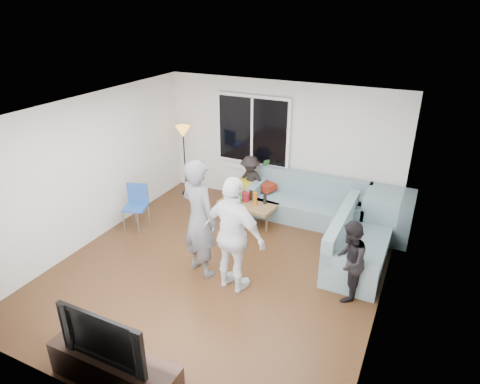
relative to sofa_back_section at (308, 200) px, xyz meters
The scene contains 32 objects.
floor 2.44m from the sofa_back_section, 109.06° to the right, with size 5.00×5.50×0.04m, color #56351C.
ceiling 3.25m from the sofa_back_section, 109.06° to the right, with size 5.00×5.50×0.04m, color white.
wall_back 1.28m from the sofa_back_section, 147.48° to the left, with size 5.00×0.04×2.60m, color silver.
wall_front 5.18m from the sofa_back_section, 98.84° to the right, with size 5.00×0.04×2.60m, color silver.
wall_left 4.10m from the sofa_back_section, 145.51° to the right, with size 0.04×5.50×2.60m, color silver.
wall_right 2.99m from the sofa_back_section, 52.59° to the right, with size 0.04×5.50×2.60m, color silver.
window_frame 1.83m from the sofa_back_section, 163.12° to the left, with size 1.62×0.06×1.47m, color white.
window_glass 1.82m from the sofa_back_section, 164.65° to the left, with size 1.50×0.02×1.35m, color black.
window_mullion 1.82m from the sofa_back_section, 165.03° to the left, with size 0.05×0.03×1.35m, color white.
radiator 1.44m from the sofa_back_section, 164.65° to the left, with size 1.30×0.12×0.62m, color silver.
potted_plant 1.18m from the sofa_back_section, 161.70° to the left, with size 0.21×0.17×0.39m, color #28662A.
vase 1.55m from the sofa_back_section, 166.69° to the left, with size 0.16×0.16×0.17m, color white.
sofa_back_section is the anchor object (origin of this frame).
sofa_right_section 1.64m from the sofa_back_section, 40.97° to the right, with size 0.85×2.00×0.85m, color gray, non-canonical shape.
sofa_corner 1.51m from the sofa_back_section, ahead, with size 0.85×0.85×0.85m, color gray.
cushion_yellow 1.36m from the sofa_back_section, behind, with size 0.38×0.32×0.14m, color gold.
cushion_red 0.92m from the sofa_back_section, behind, with size 0.36×0.30×0.13m, color maroon.
coffee_table 1.20m from the sofa_back_section, 150.89° to the right, with size 1.10×0.60×0.40m, color olive.
pitcher 1.23m from the sofa_back_section, 154.83° to the right, with size 0.17×0.17×0.17m, color maroon.
side_chair 3.33m from the sofa_back_section, 148.19° to the right, with size 0.40×0.40×0.86m, color #2551A2, non-canonical shape.
floor_lamp 2.86m from the sofa_back_section, behind, with size 0.32×0.32×1.56m, color orange, non-canonical shape.
player_left 2.70m from the sofa_back_section, 112.36° to the right, with size 0.70×0.46×1.92m, color #55555A.
player_right 2.66m from the sofa_back_section, 97.63° to the right, with size 1.06×0.44×1.81m, color silver.
spectator_right 2.44m from the sofa_back_section, 59.42° to the right, with size 0.60×0.47×1.24m, color black.
spectator_back 1.27m from the sofa_back_section, behind, with size 0.73×0.42×1.13m, color black.
tv_console 4.84m from the sofa_back_section, 99.12° to the right, with size 1.60×0.40×0.44m, color #34221A.
television 4.84m from the sofa_back_section, 99.12° to the right, with size 1.10×0.14×0.64m, color black.
bottle_d 1.07m from the sofa_back_section, 144.20° to the right, with size 0.07×0.07×0.27m, color #CA6611.
bottle_c 1.12m from the sofa_back_section, 156.49° to the right, with size 0.07×0.07×0.20m, color black.
bottle_a 1.40m from the sofa_back_section, 161.66° to the right, with size 0.07×0.07×0.22m, color orange.
bottle_b 1.35m from the sofa_back_section, 149.39° to the right, with size 0.08×0.08×0.21m, color #198A22.
bottle_e 0.87m from the sofa_back_section, 145.84° to the right, with size 0.07×0.07×0.19m, color black.
Camera 1 is at (2.76, -4.98, 4.00)m, focal length 31.18 mm.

